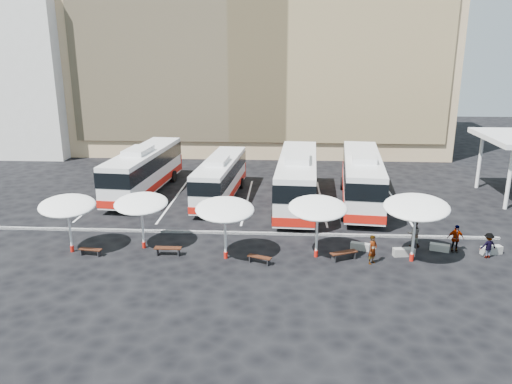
# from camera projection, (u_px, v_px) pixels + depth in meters

# --- Properties ---
(ground) EXTENTS (120.00, 120.00, 0.00)m
(ground) POSITION_uv_depth(u_px,v_px,m) (238.00, 237.00, 32.83)
(ground) COLOR black
(ground) RESTS_ON ground
(sandstone_building) EXTENTS (42.00, 18.25, 29.60)m
(sandstone_building) POSITION_uv_depth(u_px,v_px,m) (262.00, 41.00, 59.78)
(sandstone_building) COLOR tan
(sandstone_building) RESTS_ON ground
(apartment_block) EXTENTS (14.00, 14.00, 18.00)m
(apartment_block) POSITION_uv_depth(u_px,v_px,m) (23.00, 73.00, 58.66)
(apartment_block) COLOR silver
(apartment_block) RESTS_ON ground
(curb_divider) EXTENTS (34.00, 0.25, 0.15)m
(curb_divider) POSITION_uv_depth(u_px,v_px,m) (239.00, 233.00, 33.28)
(curb_divider) COLOR black
(curb_divider) RESTS_ON ground
(bay_lines) EXTENTS (24.15, 12.00, 0.01)m
(bay_lines) POSITION_uv_depth(u_px,v_px,m) (247.00, 200.00, 40.49)
(bay_lines) COLOR white
(bay_lines) RESTS_ON ground
(bus_0) EXTENTS (3.81, 13.03, 4.08)m
(bus_0) POSITION_uv_depth(u_px,v_px,m) (144.00, 169.00, 42.08)
(bus_0) COLOR white
(bus_0) RESTS_ON ground
(bus_1) EXTENTS (3.30, 11.55, 3.62)m
(bus_1) POSITION_uv_depth(u_px,v_px,m) (220.00, 177.00, 40.43)
(bus_1) COLOR white
(bus_1) RESTS_ON ground
(bus_2) EXTENTS (3.69, 13.66, 4.29)m
(bus_2) POSITION_uv_depth(u_px,v_px,m) (297.00, 178.00, 38.68)
(bus_2) COLOR white
(bus_2) RESTS_ON ground
(bus_3) EXTENTS (4.11, 13.50, 4.22)m
(bus_3) POSITION_uv_depth(u_px,v_px,m) (362.00, 177.00, 39.18)
(bus_3) COLOR white
(bus_3) RESTS_ON ground
(sunshade_0) EXTENTS (4.40, 4.42, 3.46)m
(sunshade_0) POSITION_uv_depth(u_px,v_px,m) (67.00, 206.00, 29.60)
(sunshade_0) COLOR white
(sunshade_0) RESTS_ON ground
(sunshade_1) EXTENTS (3.73, 3.77, 3.40)m
(sunshade_1) POSITION_uv_depth(u_px,v_px,m) (141.00, 204.00, 30.20)
(sunshade_1) COLOR white
(sunshade_1) RESTS_ON ground
(sunshade_2) EXTENTS (4.15, 4.18, 3.57)m
(sunshade_2) POSITION_uv_depth(u_px,v_px,m) (225.00, 210.00, 28.63)
(sunshade_2) COLOR white
(sunshade_2) RESTS_ON ground
(sunshade_3) EXTENTS (3.51, 3.56, 3.60)m
(sunshade_3) POSITION_uv_depth(u_px,v_px,m) (318.00, 208.00, 28.84)
(sunshade_3) COLOR white
(sunshade_3) RESTS_ON ground
(sunshade_4) EXTENTS (4.69, 4.72, 3.88)m
(sunshade_4) POSITION_uv_depth(u_px,v_px,m) (416.00, 207.00, 28.19)
(sunshade_4) COLOR white
(sunshade_4) RESTS_ON ground
(wood_bench_0) EXTENTS (1.42, 0.56, 0.42)m
(wood_bench_0) POSITION_uv_depth(u_px,v_px,m) (91.00, 250.00, 29.79)
(wood_bench_0) COLOR black
(wood_bench_0) RESTS_ON ground
(wood_bench_1) EXTENTS (1.62, 0.45, 0.50)m
(wood_bench_1) POSITION_uv_depth(u_px,v_px,m) (168.00, 249.00, 29.82)
(wood_bench_1) COLOR black
(wood_bench_1) RESTS_ON ground
(wood_bench_2) EXTENTS (1.45, 0.86, 0.43)m
(wood_bench_2) POSITION_uv_depth(u_px,v_px,m) (260.00, 258.00, 28.69)
(wood_bench_2) COLOR black
(wood_bench_2) RESTS_ON ground
(wood_bench_3) EXTENTS (1.68, 1.09, 0.51)m
(wood_bench_3) POSITION_uv_depth(u_px,v_px,m) (344.00, 254.00, 29.15)
(wood_bench_3) COLOR black
(wood_bench_3) RESTS_ON ground
(conc_bench_0) EXTENTS (1.23, 0.74, 0.44)m
(conc_bench_0) POSITION_uv_depth(u_px,v_px,m) (360.00, 246.00, 30.65)
(conc_bench_0) COLOR gray
(conc_bench_0) RESTS_ON ground
(conc_bench_1) EXTENTS (1.32, 0.62, 0.48)m
(conc_bench_1) POSITION_uv_depth(u_px,v_px,m) (404.00, 252.00, 29.77)
(conc_bench_1) COLOR gray
(conc_bench_1) RESTS_ON ground
(conc_bench_2) EXTENTS (1.21, 0.75, 0.43)m
(conc_bench_2) POSITION_uv_depth(u_px,v_px,m) (440.00, 247.00, 30.50)
(conc_bench_2) COLOR gray
(conc_bench_2) RESTS_ON ground
(conc_bench_3) EXTENTS (1.37, 0.80, 0.49)m
(conc_bench_3) POSITION_uv_depth(u_px,v_px,m) (491.00, 250.00, 30.03)
(conc_bench_3) COLOR gray
(conc_bench_3) RESTS_ON ground
(passenger_0) EXTENTS (0.74, 0.74, 1.73)m
(passenger_0) POSITION_uv_depth(u_px,v_px,m) (373.00, 250.00, 28.53)
(passenger_0) COLOR black
(passenger_0) RESTS_ON ground
(passenger_1) EXTENTS (0.90, 0.74, 1.68)m
(passenger_1) POSITION_uv_depth(u_px,v_px,m) (414.00, 234.00, 30.99)
(passenger_1) COLOR black
(passenger_1) RESTS_ON ground
(passenger_2) EXTENTS (1.03, 0.45, 1.73)m
(passenger_2) POSITION_uv_depth(u_px,v_px,m) (455.00, 238.00, 30.17)
(passenger_2) COLOR black
(passenger_2) RESTS_ON ground
(passenger_3) EXTENTS (1.09, 0.77, 1.54)m
(passenger_3) POSITION_uv_depth(u_px,v_px,m) (488.00, 245.00, 29.36)
(passenger_3) COLOR black
(passenger_3) RESTS_ON ground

